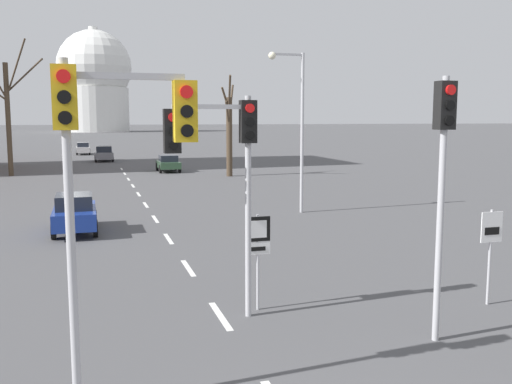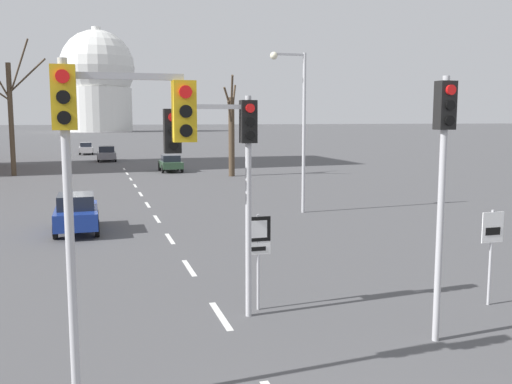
# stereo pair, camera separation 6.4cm
# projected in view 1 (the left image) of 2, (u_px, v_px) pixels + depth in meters

# --- Properties ---
(lane_stripe_1) EXTENTS (0.16, 2.00, 0.01)m
(lane_stripe_1) POSITION_uv_depth(u_px,v_px,m) (220.00, 316.00, 13.42)
(lane_stripe_1) COLOR silver
(lane_stripe_1) RESTS_ON ground_plane
(lane_stripe_2) EXTENTS (0.16, 2.00, 0.01)m
(lane_stripe_2) POSITION_uv_depth(u_px,v_px,m) (188.00, 268.00, 17.70)
(lane_stripe_2) COLOR silver
(lane_stripe_2) RESTS_ON ground_plane
(lane_stripe_3) EXTENTS (0.16, 2.00, 0.01)m
(lane_stripe_3) POSITION_uv_depth(u_px,v_px,m) (169.00, 239.00, 21.98)
(lane_stripe_3) COLOR silver
(lane_stripe_3) RESTS_ON ground_plane
(lane_stripe_4) EXTENTS (0.16, 2.00, 0.01)m
(lane_stripe_4) POSITION_uv_depth(u_px,v_px,m) (155.00, 219.00, 26.26)
(lane_stripe_4) COLOR silver
(lane_stripe_4) RESTS_ON ground_plane
(lane_stripe_5) EXTENTS (0.16, 2.00, 0.01)m
(lane_stripe_5) POSITION_uv_depth(u_px,v_px,m) (146.00, 205.00, 30.54)
(lane_stripe_5) COLOR silver
(lane_stripe_5) RESTS_ON ground_plane
(lane_stripe_6) EXTENTS (0.16, 2.00, 0.01)m
(lane_stripe_6) POSITION_uv_depth(u_px,v_px,m) (139.00, 194.00, 34.82)
(lane_stripe_6) COLOR silver
(lane_stripe_6) RESTS_ON ground_plane
(lane_stripe_7) EXTENTS (0.16, 2.00, 0.01)m
(lane_stripe_7) POSITION_uv_depth(u_px,v_px,m) (133.00, 186.00, 39.11)
(lane_stripe_7) COLOR silver
(lane_stripe_7) RESTS_ON ground_plane
(lane_stripe_8) EXTENTS (0.16, 2.00, 0.01)m
(lane_stripe_8) POSITION_uv_depth(u_px,v_px,m) (128.00, 179.00, 43.39)
(lane_stripe_8) COLOR silver
(lane_stripe_8) RESTS_ON ground_plane
(lane_stripe_9) EXTENTS (0.16, 2.00, 0.01)m
(lane_stripe_9) POSITION_uv_depth(u_px,v_px,m) (125.00, 174.00, 47.67)
(lane_stripe_9) COLOR silver
(lane_stripe_9) RESTS_ON ground_plane
(lane_stripe_10) EXTENTS (0.16, 2.00, 0.01)m
(lane_stripe_10) POSITION_uv_depth(u_px,v_px,m) (122.00, 169.00, 51.95)
(lane_stripe_10) COLOR silver
(lane_stripe_10) RESTS_ON ground_plane
(traffic_signal_centre_tall) EXTENTS (2.08, 0.34, 5.13)m
(traffic_signal_centre_tall) POSITION_uv_depth(u_px,v_px,m) (223.00, 151.00, 12.76)
(traffic_signal_centre_tall) COLOR #B2B2B7
(traffic_signal_centre_tall) RESTS_ON ground_plane
(traffic_signal_near_left) EXTENTS (2.15, 0.34, 5.51)m
(traffic_signal_near_left) POSITION_uv_depth(u_px,v_px,m) (109.00, 147.00, 8.70)
(traffic_signal_near_left) COLOR #B2B2B7
(traffic_signal_near_left) RESTS_ON ground_plane
(traffic_signal_near_right) EXTENTS (0.36, 0.34, 5.46)m
(traffic_signal_near_right) POSITION_uv_depth(u_px,v_px,m) (443.00, 160.00, 11.48)
(traffic_signal_near_right) COLOR #B2B2B7
(traffic_signal_near_right) RESTS_ON ground_plane
(route_sign_post) EXTENTS (0.60, 0.08, 2.35)m
(route_sign_post) POSITION_uv_depth(u_px,v_px,m) (258.00, 246.00, 13.66)
(route_sign_post) COLOR #B2B2B7
(route_sign_post) RESTS_ON ground_plane
(speed_limit_sign) EXTENTS (0.60, 0.08, 2.40)m
(speed_limit_sign) POSITION_uv_depth(u_px,v_px,m) (491.00, 241.00, 14.04)
(speed_limit_sign) COLOR #B2B2B7
(speed_limit_sign) RESTS_ON ground_plane
(street_lamp_right) EXTENTS (1.81, 0.36, 7.72)m
(street_lamp_right) POSITION_uv_depth(u_px,v_px,m) (296.00, 116.00, 27.45)
(street_lamp_right) COLOR #B2B2B7
(street_lamp_right) RESTS_ON ground_plane
(sedan_near_left) EXTENTS (1.71, 4.58, 1.53)m
(sedan_near_left) POSITION_uv_depth(u_px,v_px,m) (83.00, 148.00, 72.78)
(sedan_near_left) COLOR silver
(sedan_near_left) RESTS_ON ground_plane
(sedan_near_right) EXTENTS (1.94, 4.53, 1.64)m
(sedan_near_right) POSITION_uv_depth(u_px,v_px,m) (104.00, 154.00, 61.39)
(sedan_near_right) COLOR slate
(sedan_near_right) RESTS_ON ground_plane
(sedan_mid_centre) EXTENTS (1.81, 3.85, 1.45)m
(sedan_mid_centre) POSITION_uv_depth(u_px,v_px,m) (168.00, 163.00, 49.32)
(sedan_mid_centre) COLOR #2D4C33
(sedan_mid_centre) RESTS_ON ground_plane
(sedan_far_left) EXTENTS (1.73, 4.00, 1.58)m
(sedan_far_left) POSITION_uv_depth(u_px,v_px,m) (75.00, 213.00, 23.14)
(sedan_far_left) COLOR navy
(sedan_far_left) RESTS_ON ground_plane
(bare_tree_left_near) EXTENTS (6.57, 3.26, 10.62)m
(bare_tree_left_near) POSITION_uv_depth(u_px,v_px,m) (8.00, 112.00, 45.18)
(bare_tree_left_near) COLOR #473828
(bare_tree_left_near) RESTS_ON ground_plane
(bare_tree_right_near) EXTENTS (1.46, 2.99, 7.88)m
(bare_tree_right_near) POSITION_uv_depth(u_px,v_px,m) (229.00, 131.00, 45.13)
(bare_tree_right_near) COLOR #473828
(bare_tree_right_near) RESTS_ON ground_plane
(capitol_dome) EXTENTS (24.42, 24.42, 34.49)m
(capitol_dome) POSITION_uv_depth(u_px,v_px,m) (95.00, 81.00, 189.97)
(capitol_dome) COLOR silver
(capitol_dome) RESTS_ON ground_plane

